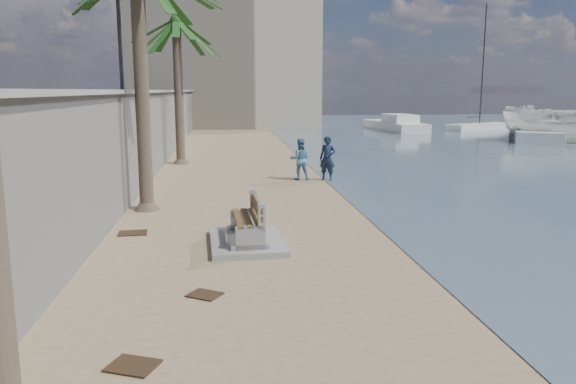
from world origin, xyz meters
TOP-DOWN VIEW (x-y plane):
  - seawall at (-5.20, 20.00)m, footprint 0.45×70.00m
  - wall_cap at (-5.20, 20.00)m, footprint 0.80×70.00m
  - end_building at (-2.00, 52.00)m, footprint 18.00×12.00m
  - bench_far at (-1.50, 6.77)m, footprint 1.82×2.58m
  - palm_back at (-4.19, 21.98)m, footprint 5.00×5.00m
  - person_a at (2.08, 15.96)m, footprint 0.89×0.79m
  - person_b at (1.01, 16.26)m, footprint 0.93×0.74m
  - boat_cruiser at (21.54, 30.78)m, footprint 4.29×4.25m
  - yacht_near at (21.15, 33.95)m, footprint 7.37×11.02m
  - yacht_far at (13.29, 43.59)m, footprint 3.49×9.69m
  - sailboat_west at (21.08, 43.10)m, footprint 7.11×4.80m
  - debris_b at (-3.23, 0.97)m, footprint 0.77×0.70m
  - debris_c at (-4.35, 8.12)m, footprint 0.75×0.62m
  - debris_d at (-2.38, 3.50)m, footprint 0.70×0.67m

SIDE VIEW (x-z plane):
  - debris_b at x=-3.23m, z-range 0.00..0.03m
  - debris_c at x=-4.35m, z-range 0.00..0.03m
  - debris_d at x=-2.38m, z-range 0.00..0.03m
  - sailboat_west at x=21.08m, z-range -5.26..5.95m
  - yacht_near at x=21.15m, z-range -0.40..1.10m
  - yacht_far at x=13.29m, z-range -0.40..1.10m
  - bench_far at x=-1.50m, z-range -0.07..0.98m
  - person_b at x=1.01m, z-range 0.00..1.86m
  - person_a at x=2.08m, z-range 0.00..2.06m
  - boat_cruiser at x=21.54m, z-range -0.40..3.28m
  - seawall at x=-5.20m, z-range 0.00..3.50m
  - wall_cap at x=-5.20m, z-range 3.49..3.61m
  - palm_back at x=-4.19m, z-range 2.87..10.60m
  - end_building at x=-2.00m, z-range 0.00..14.00m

